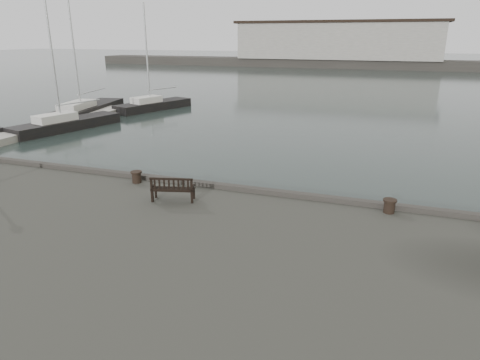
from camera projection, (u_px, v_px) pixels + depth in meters
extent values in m
plane|color=black|center=(228.00, 224.00, 17.00)|extent=(400.00, 400.00, 0.00)
cube|color=#A7A39B|center=(28.00, 132.00, 32.17)|extent=(2.00, 24.00, 0.50)
cube|color=#383530|center=(370.00, 64.00, 98.89)|extent=(140.00, 8.00, 2.00)
cube|color=#A7A39B|center=(337.00, 41.00, 99.82)|extent=(46.00, 9.00, 8.00)
cube|color=black|center=(338.00, 22.00, 98.44)|extent=(48.00, 9.50, 0.60)
cube|color=black|center=(173.00, 189.00, 15.08)|extent=(1.60, 0.89, 0.04)
cube|color=black|center=(171.00, 185.00, 14.80)|extent=(1.48, 0.44, 0.45)
cube|color=black|center=(173.00, 195.00, 15.15)|extent=(1.49, 0.79, 0.42)
cylinder|color=black|center=(137.00, 177.00, 16.98)|extent=(0.59, 0.59, 0.47)
cylinder|color=black|center=(389.00, 206.00, 14.07)|extent=(0.54, 0.54, 0.47)
cube|color=black|center=(85.00, 114.00, 40.62)|extent=(4.81, 12.34, 1.40)
cube|color=beige|center=(84.00, 103.00, 40.31)|extent=(2.48, 4.47, 0.60)
cylinder|color=#B2B5B7|center=(75.00, 27.00, 38.13)|extent=(0.16, 0.16, 14.26)
cube|color=black|center=(67.00, 128.00, 34.23)|extent=(4.40, 9.31, 1.40)
cube|color=beige|center=(66.00, 116.00, 33.91)|extent=(2.19, 3.43, 0.60)
cylinder|color=#B2B5B7|center=(57.00, 48.00, 32.28)|extent=(0.16, 0.16, 10.86)
cube|color=black|center=(154.00, 109.00, 43.59)|extent=(4.98, 8.68, 1.40)
cube|color=beige|center=(153.00, 99.00, 43.27)|extent=(2.40, 3.27, 0.60)
cylinder|color=#B2B5B7|center=(150.00, 54.00, 41.87)|extent=(0.16, 0.16, 9.35)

